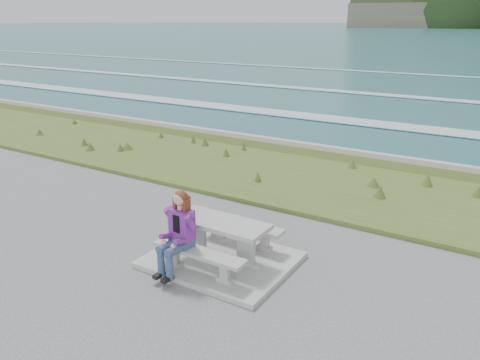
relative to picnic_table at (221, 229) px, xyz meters
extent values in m
cube|color=#A1A19C|center=(0.00, 0.00, -0.63)|extent=(2.60, 2.10, 0.10)
cube|color=#A1A19C|center=(-0.54, 0.00, -0.54)|extent=(0.62, 0.12, 0.08)
cube|color=#A1A19C|center=(-0.54, 0.00, -0.25)|extent=(0.34, 0.09, 0.51)
cube|color=#A1A19C|center=(-0.54, 0.00, 0.05)|extent=(0.62, 0.12, 0.08)
cube|color=#A1A19C|center=(0.54, 0.00, -0.54)|extent=(0.62, 0.12, 0.08)
cube|color=#A1A19C|center=(0.54, 0.00, -0.25)|extent=(0.34, 0.09, 0.51)
cube|color=#A1A19C|center=(0.54, 0.00, 0.05)|extent=(0.62, 0.12, 0.08)
cube|color=#A1A19C|center=(0.00, 0.00, 0.13)|extent=(1.80, 0.75, 0.08)
cube|color=#A1A19C|center=(-0.54, -0.70, -0.54)|extent=(0.30, 0.12, 0.08)
cube|color=#A1A19C|center=(-0.54, -0.70, -0.39)|extent=(0.17, 0.09, 0.22)
cube|color=#A1A19C|center=(-0.54, -0.70, -0.24)|extent=(0.30, 0.12, 0.08)
cube|color=#A1A19C|center=(0.54, -0.70, -0.54)|extent=(0.30, 0.12, 0.08)
cube|color=#A1A19C|center=(0.54, -0.70, -0.39)|extent=(0.17, 0.09, 0.22)
cube|color=#A1A19C|center=(0.54, -0.70, -0.24)|extent=(0.30, 0.12, 0.08)
cube|color=#A1A19C|center=(0.00, -0.70, -0.17)|extent=(1.80, 0.35, 0.07)
cube|color=#A1A19C|center=(-0.54, 0.70, -0.54)|extent=(0.30, 0.12, 0.08)
cube|color=#A1A19C|center=(-0.54, 0.70, -0.39)|extent=(0.17, 0.09, 0.22)
cube|color=#A1A19C|center=(-0.54, 0.70, -0.24)|extent=(0.30, 0.12, 0.08)
cube|color=#A1A19C|center=(0.54, 0.70, -0.54)|extent=(0.30, 0.12, 0.08)
cube|color=#A1A19C|center=(0.54, 0.70, -0.39)|extent=(0.17, 0.09, 0.22)
cube|color=#A1A19C|center=(0.54, 0.70, -0.24)|extent=(0.30, 0.12, 0.08)
cube|color=#A1A19C|center=(0.00, 0.70, -0.17)|extent=(1.80, 0.35, 0.07)
cube|color=#395921|center=(0.00, 5.00, -0.68)|extent=(160.00, 4.50, 0.22)
cube|color=brown|center=(0.00, 7.90, -0.68)|extent=(160.00, 0.80, 2.20)
cube|color=white|center=(0.00, 14.00, -2.42)|extent=(220.00, 3.00, 0.06)
cube|color=white|center=(0.00, 22.00, -2.42)|extent=(220.00, 2.00, 0.06)
cube|color=white|center=(0.00, 34.00, -2.42)|extent=(220.00, 1.40, 0.06)
cube|color=#324B70|center=(-0.39, -0.93, -0.30)|extent=(0.48, 0.79, 0.57)
cube|color=#6E2487|center=(-0.36, -0.68, 0.27)|extent=(0.46, 0.30, 0.56)
sphere|color=tan|center=(-0.37, -0.70, 0.76)|extent=(0.24, 0.24, 0.24)
sphere|color=#4F2A12|center=(-0.36, -0.67, 0.77)|extent=(0.26, 0.26, 0.26)
camera|label=1|loc=(4.42, -6.49, 3.66)|focal=35.00mm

